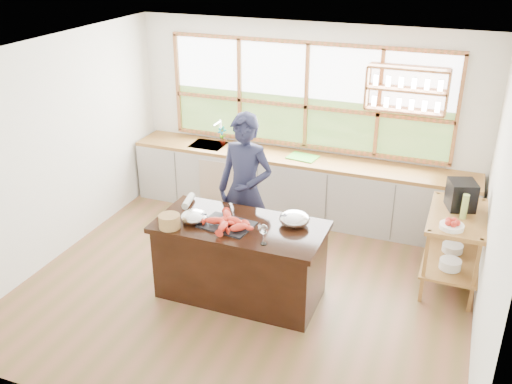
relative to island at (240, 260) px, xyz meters
The scene contains 18 objects.
ground_plane 0.50m from the island, 90.00° to the left, with size 5.00×5.00×0.00m, color brown.
room_shell 1.48m from the island, 88.06° to the left, with size 5.02×4.52×2.71m.
back_counter 2.14m from the island, 90.50° to the left, with size 4.90×0.63×0.90m.
right_shelf_unit 2.45m from the island, 26.44° to the left, with size 0.62×1.10×0.90m.
island is the anchor object (origin of this frame).
cook 0.91m from the island, 107.55° to the left, with size 0.70×0.46×1.91m, color #1C1E37.
potted_plant 2.57m from the island, 118.47° to the left, with size 0.15×0.10×0.29m, color slate.
cutting_board 2.19m from the island, 88.39° to the left, with size 0.40×0.30×0.01m, color green.
espresso_machine 2.61m from the island, 30.25° to the left, with size 0.29×0.31×0.33m, color black.
wine_bottle 2.53m from the island, 24.58° to the left, with size 0.07×0.07×0.29m, color #94B051.
fruit_bowl 2.31m from the island, 18.90° to the left, with size 0.26×0.26×0.11m.
slate_board 0.48m from the island, 149.79° to the right, with size 0.55×0.40×0.02m, color black.
lobster_pile 0.52m from the island, 134.56° to the right, with size 0.52×0.48×0.08m.
mixing_bowl_left 0.71m from the island, 166.25° to the right, with size 0.29×0.29×0.14m, color silver.
mixing_bowl_right 0.78m from the island, 21.03° to the left, with size 0.33×0.33×0.16m, color silver.
wine_glass 0.78m from the island, 37.90° to the right, with size 0.08×0.08×0.22m.
wicker_basket 0.91m from the island, 153.87° to the right, with size 0.23×0.23×0.15m, color #A57646.
parchment_roll 0.93m from the island, 161.53° to the left, with size 0.08×0.08×0.30m, color silver.
Camera 1 is at (2.12, -5.20, 3.81)m, focal length 40.00 mm.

